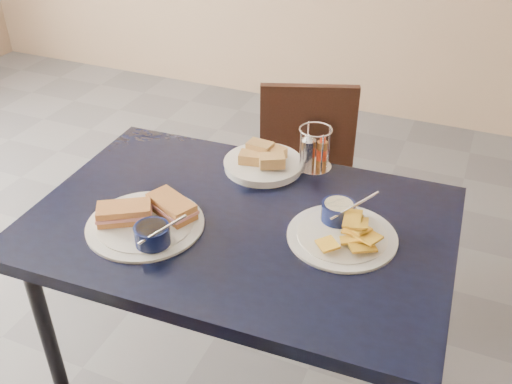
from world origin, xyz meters
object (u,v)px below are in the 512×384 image
at_px(bread_basket, 264,162).
at_px(plantain_plate, 342,228).
at_px(dining_table, 240,240).
at_px(sandwich_plate, 148,220).
at_px(condiment_caddy, 313,151).
at_px(chair_far, 313,175).

bearing_deg(bread_basket, plantain_plate, -35.96).
bearing_deg(dining_table, sandwich_plate, -148.67).
bearing_deg(sandwich_plate, condiment_caddy, 56.97).
bearing_deg(sandwich_plate, bread_basket, 67.51).
xyz_separation_m(plantain_plate, condiment_caddy, (-0.18, 0.29, 0.04)).
relative_size(plantain_plate, bread_basket, 1.19).
bearing_deg(chair_far, bread_basket, -92.65).
height_order(dining_table, chair_far, chair_far).
distance_m(plantain_plate, condiment_caddy, 0.34).
distance_m(dining_table, bread_basket, 0.29).
height_order(chair_far, sandwich_plate, sandwich_plate).
relative_size(dining_table, bread_basket, 4.82).
relative_size(sandwich_plate, condiment_caddy, 2.36).
height_order(sandwich_plate, condiment_caddy, condiment_caddy).
bearing_deg(bread_basket, condiment_caddy, 25.50).
bearing_deg(bread_basket, dining_table, -80.98).
bearing_deg(sandwich_plate, dining_table, 31.33).
distance_m(plantain_plate, bread_basket, 0.39).
xyz_separation_m(chair_far, plantain_plate, (0.29, -0.70, 0.31)).
height_order(chair_far, plantain_plate, plantain_plate).
height_order(dining_table, condiment_caddy, condiment_caddy).
bearing_deg(dining_table, chair_far, 91.66).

